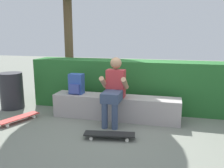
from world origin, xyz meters
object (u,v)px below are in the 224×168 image
at_px(bench_main, 116,107).
at_px(trash_bin, 12,91).
at_px(person_skater, 114,88).
at_px(backpack_on_bench, 76,84).
at_px(skateboard_near_person, 109,134).
at_px(skateboard_beside_bench, 19,118).

bearing_deg(bench_main, trash_bin, 177.62).
distance_m(person_skater, backpack_on_bench, 0.84).
bearing_deg(trash_bin, bench_main, -2.38).
bearing_deg(skateboard_near_person, backpack_on_bench, 135.02).
distance_m(bench_main, person_skater, 0.47).
xyz_separation_m(skateboard_beside_bench, backpack_on_bench, (0.92, 0.61, 0.57)).
xyz_separation_m(bench_main, trash_bin, (-2.38, 0.10, 0.17)).
height_order(bench_main, skateboard_near_person, bench_main).
relative_size(person_skater, skateboard_near_person, 1.46).
height_order(skateboard_near_person, skateboard_beside_bench, same).
height_order(skateboard_beside_bench, backpack_on_bench, backpack_on_bench).
bearing_deg(skateboard_near_person, skateboard_beside_bench, 170.48).
distance_m(bench_main, skateboard_near_person, 0.95).
bearing_deg(person_skater, backpack_on_bench, 166.29).
distance_m(skateboard_near_person, trash_bin, 2.72).
bearing_deg(skateboard_beside_bench, person_skater, 13.30).
distance_m(bench_main, trash_bin, 2.39).
bearing_deg(backpack_on_bench, skateboard_beside_bench, -146.51).
distance_m(bench_main, skateboard_beside_bench, 1.84).
relative_size(bench_main, backpack_on_bench, 6.12).
bearing_deg(bench_main, person_skater, -84.73).
bearing_deg(trash_bin, skateboard_near_person, -22.38).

